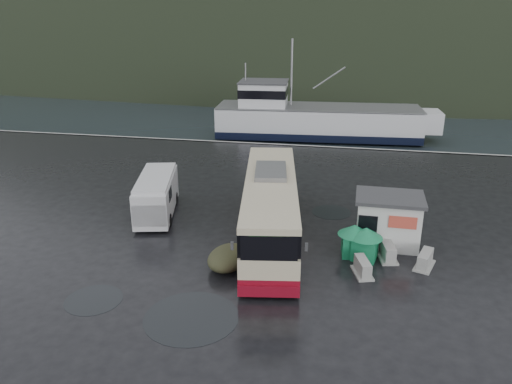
% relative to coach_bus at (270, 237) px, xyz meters
% --- Properties ---
extents(ground, '(160.00, 160.00, 0.00)m').
position_rel_coach_bus_xyz_m(ground, '(-1.10, -1.41, 0.00)').
color(ground, black).
rests_on(ground, ground).
extents(harbor_water, '(300.00, 180.00, 0.02)m').
position_rel_coach_bus_xyz_m(harbor_water, '(-1.10, 108.59, 0.00)').
color(harbor_water, black).
rests_on(harbor_water, ground).
extents(quay_edge, '(160.00, 0.60, 1.50)m').
position_rel_coach_bus_xyz_m(quay_edge, '(-1.10, 18.59, 0.00)').
color(quay_edge, '#999993').
rests_on(quay_edge, ground).
extents(headland, '(780.00, 540.00, 570.00)m').
position_rel_coach_bus_xyz_m(headland, '(8.90, 248.59, 0.00)').
color(headland, black).
rests_on(headland, ground).
extents(coach_bus, '(4.88, 12.52, 3.45)m').
position_rel_coach_bus_xyz_m(coach_bus, '(0.00, 0.00, 0.00)').
color(coach_bus, beige).
rests_on(coach_bus, ground).
extents(white_van, '(3.23, 5.99, 2.38)m').
position_rel_coach_bus_xyz_m(white_van, '(-6.90, 1.76, 0.00)').
color(white_van, silver).
rests_on(white_van, ground).
extents(waste_bin_left, '(1.23, 1.23, 1.60)m').
position_rel_coach_bus_xyz_m(waste_bin_left, '(4.29, -1.24, 0.00)').
color(waste_bin_left, '#167F4D').
rests_on(waste_bin_left, ground).
extents(waste_bin_right, '(1.38, 1.38, 1.61)m').
position_rel_coach_bus_xyz_m(waste_bin_right, '(4.82, -1.50, 0.00)').
color(waste_bin_right, '#167F4D').
rests_on(waste_bin_right, ground).
extents(dome_tent, '(2.17, 2.74, 0.97)m').
position_rel_coach_bus_xyz_m(dome_tent, '(-1.37, -3.56, 0.00)').
color(dome_tent, '#353520').
rests_on(dome_tent, ground).
extents(ticket_kiosk, '(3.37, 2.58, 2.60)m').
position_rel_coach_bus_xyz_m(ticket_kiosk, '(5.93, 0.36, 0.00)').
color(ticket_kiosk, silver).
rests_on(ticket_kiosk, ground).
extents(jersey_barrier_a, '(1.09, 1.58, 0.72)m').
position_rel_coach_bus_xyz_m(jersey_barrier_a, '(4.72, -3.04, 0.00)').
color(jersey_barrier_a, '#999993').
rests_on(jersey_barrier_a, ground).
extents(jersey_barrier_b, '(1.18, 1.64, 0.74)m').
position_rel_coach_bus_xyz_m(jersey_barrier_b, '(7.55, -1.80, 0.00)').
color(jersey_barrier_b, '#999993').
rests_on(jersey_barrier_b, ground).
extents(jersey_barrier_c, '(1.06, 1.68, 0.78)m').
position_rel_coach_bus_xyz_m(jersey_barrier_c, '(5.89, -1.28, 0.00)').
color(jersey_barrier_c, '#999993').
rests_on(jersey_barrier_c, ground).
extents(fishing_trawler, '(24.63, 6.95, 9.73)m').
position_rel_coach_bus_xyz_m(fishing_trawler, '(0.43, 27.54, 0.00)').
color(fishing_trawler, silver).
rests_on(fishing_trawler, ground).
extents(puddles, '(11.49, 14.74, 0.01)m').
position_rel_coach_bus_xyz_m(puddles, '(-1.78, -5.14, 0.01)').
color(puddles, black).
rests_on(puddles, ground).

